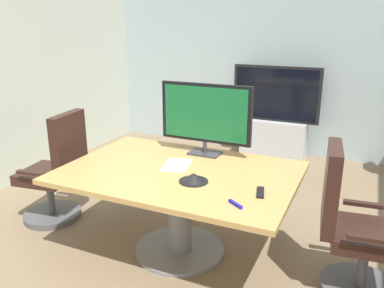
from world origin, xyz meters
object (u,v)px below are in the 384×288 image
(tv_monitor, at_px, (205,115))
(remote_control, at_px, (260,192))
(conference_table, at_px, (179,191))
(wall_display_unit, at_px, (274,128))
(office_chair_left, at_px, (57,176))
(office_chair_right, at_px, (352,234))
(conference_phone, at_px, (194,178))

(tv_monitor, height_order, remote_control, tv_monitor)
(tv_monitor, bearing_deg, conference_table, -93.85)
(conference_table, relative_size, wall_display_unit, 1.42)
(conference_table, relative_size, tv_monitor, 2.21)
(office_chair_left, relative_size, remote_control, 6.41)
(conference_table, distance_m, remote_control, 0.76)
(conference_table, xyz_separation_m, office_chair_right, (1.33, 0.05, -0.10))
(office_chair_left, bearing_deg, wall_display_unit, 143.94)
(tv_monitor, xyz_separation_m, wall_display_unit, (0.12, 2.26, -0.66))
(conference_table, xyz_separation_m, wall_display_unit, (0.15, 2.73, -0.12))
(conference_table, distance_m, wall_display_unit, 2.73)
(office_chair_right, relative_size, conference_phone, 4.95)
(office_chair_left, bearing_deg, conference_phone, 75.67)
(office_chair_left, height_order, remote_control, office_chair_left)
(conference_table, bearing_deg, tv_monitor, 86.15)
(conference_table, xyz_separation_m, conference_phone, (0.20, -0.17, 0.21))
(tv_monitor, xyz_separation_m, conference_phone, (0.17, -0.63, -0.33))
(conference_table, height_order, remote_control, remote_control)
(office_chair_left, xyz_separation_m, conference_phone, (1.54, -0.19, 0.32))
(office_chair_right, distance_m, tv_monitor, 1.51)
(office_chair_right, bearing_deg, tv_monitor, 65.75)
(office_chair_left, xyz_separation_m, tv_monitor, (1.36, 0.45, 0.64))
(office_chair_right, bearing_deg, wall_display_unit, 17.33)
(office_chair_left, height_order, conference_phone, office_chair_left)
(tv_monitor, relative_size, remote_control, 4.94)
(conference_table, bearing_deg, office_chair_left, 179.17)
(conference_table, distance_m, office_chair_left, 1.34)
(remote_control, bearing_deg, office_chair_right, 5.60)
(conference_phone, relative_size, remote_control, 1.29)
(office_chair_left, bearing_deg, tv_monitor, 100.78)
(conference_table, height_order, conference_phone, conference_phone)
(tv_monitor, xyz_separation_m, remote_control, (0.68, -0.63, -0.35))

